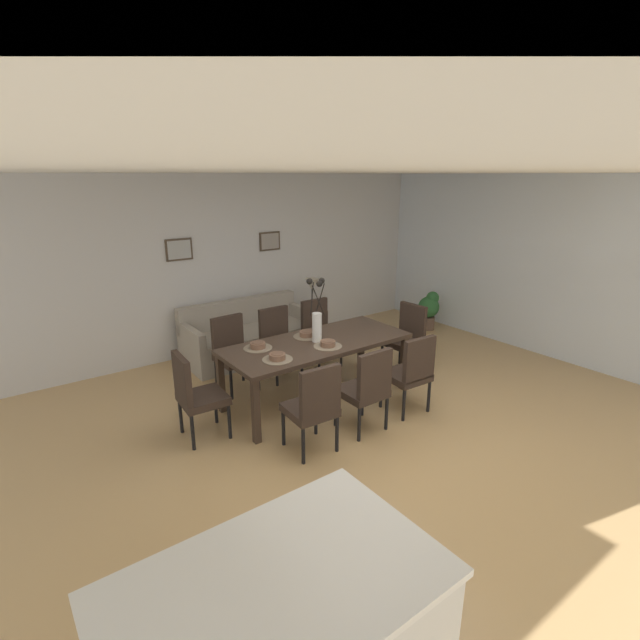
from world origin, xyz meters
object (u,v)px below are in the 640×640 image
at_px(potted_plant, 429,308).
at_px(centerpiece_vase, 317,318).
at_px(dining_chair_far_right, 278,339).
at_px(dining_chair_head_east, 407,335).
at_px(bowl_near_left, 277,356).
at_px(dining_table, 317,347).
at_px(dining_chair_head_west, 195,392).
at_px(dining_chair_near_left, 314,404).
at_px(bowl_far_right, 307,333).
at_px(dining_chair_near_right, 233,350).
at_px(dining_chair_mid_left, 411,370).
at_px(side_table, 312,326).
at_px(table_lamp, 312,287).
at_px(bowl_near_right, 258,345).
at_px(framed_picture_center, 270,241).
at_px(framed_picture_left, 179,250).
at_px(bowl_far_left, 328,343).
at_px(dining_chair_far_left, 367,386).
at_px(dining_chair_mid_right, 319,329).
at_px(sofa, 249,337).

bearing_deg(potted_plant, centerpiece_vase, -162.06).
relative_size(dining_chair_far_right, dining_chair_head_east, 1.00).
bearing_deg(bowl_near_left, potted_plant, 17.87).
height_order(dining_table, dining_chair_head_west, dining_chair_head_west).
bearing_deg(dining_chair_near_left, bowl_far_right, 58.17).
relative_size(dining_chair_near_right, dining_chair_mid_left, 1.00).
relative_size(dining_chair_far_right, side_table, 1.77).
height_order(bowl_near_left, table_lamp, table_lamp).
bearing_deg(dining_chair_mid_left, dining_chair_far_right, 110.33).
relative_size(side_table, table_lamp, 1.02).
distance_m(dining_chair_mid_left, potted_plant, 3.12).
relative_size(bowl_near_right, potted_plant, 0.25).
xyz_separation_m(dining_table, centerpiece_vase, (0.00, 0.00, 0.35)).
bearing_deg(framed_picture_center, dining_chair_far_right, -117.67).
xyz_separation_m(dining_chair_near_right, framed_picture_center, (1.37, 1.36, 1.08)).
bearing_deg(dining_chair_near_left, table_lamp, 54.85).
distance_m(framed_picture_left, framed_picture_center, 1.45).
bearing_deg(dining_chair_mid_left, bowl_near_left, 153.20).
distance_m(bowl_far_right, framed_picture_center, 2.31).
bearing_deg(bowl_far_left, potted_plant, 21.32).
distance_m(dining_chair_head_west, framed_picture_left, 2.58).
height_order(dining_chair_near_left, dining_chair_far_right, same).
height_order(dining_chair_far_left, dining_chair_mid_right, same).
relative_size(table_lamp, framed_picture_left, 1.36).
relative_size(bowl_near_left, framed_picture_center, 0.48).
height_order(bowl_near_left, sofa, bowl_near_left).
relative_size(dining_chair_mid_left, dining_chair_head_west, 1.00).
xyz_separation_m(bowl_far_left, framed_picture_center, (0.73, 2.45, 0.81)).
height_order(dining_chair_mid_right, bowl_near_left, dining_chair_mid_right).
height_order(centerpiece_vase, bowl_near_left, centerpiece_vase).
height_order(dining_chair_far_right, bowl_near_left, dining_chair_far_right).
height_order(dining_table, dining_chair_far_left, dining_chair_far_left).
relative_size(dining_table, bowl_near_right, 12.94).
bearing_deg(centerpiece_vase, bowl_far_left, -90.25).
bearing_deg(framed_picture_left, dining_table, -72.10).
height_order(dining_chair_head_west, bowl_near_left, dining_chair_head_west).
relative_size(bowl_near_left, framed_picture_left, 0.45).
xyz_separation_m(bowl_far_right, framed_picture_left, (-0.73, 2.04, 0.81)).
relative_size(dining_chair_mid_left, bowl_far_right, 5.41).
bearing_deg(framed_picture_center, framed_picture_left, -180.00).
distance_m(dining_table, dining_chair_head_east, 1.51).
distance_m(dining_chair_head_east, side_table, 1.77).
xyz_separation_m(dining_chair_mid_left, sofa, (-0.62, 2.63, -0.23)).
xyz_separation_m(dining_chair_near_left, dining_chair_head_west, (-0.81, 0.91, 0.00)).
bearing_deg(framed_picture_center, dining_table, -107.90).
height_order(dining_chair_far_left, bowl_far_right, dining_chair_far_left).
xyz_separation_m(dining_chair_near_right, dining_chair_head_east, (2.15, -0.89, 0.00)).
height_order(dining_chair_near_right, framed_picture_center, framed_picture_center).
bearing_deg(dining_chair_far_left, dining_chair_far_right, 89.44).
xyz_separation_m(dining_chair_far_left, bowl_near_left, (-0.65, 0.67, 0.27)).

